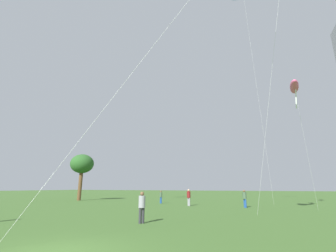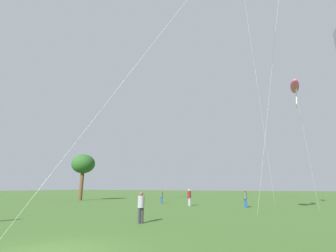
{
  "view_description": "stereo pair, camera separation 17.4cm",
  "coord_description": "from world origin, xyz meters",
  "px_view_note": "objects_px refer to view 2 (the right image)",
  "views": [
    {
      "loc": [
        6.48,
        -5.72,
        2.01
      ],
      "look_at": [
        -1.92,
        13.0,
        7.37
      ],
      "focal_mm": 25.08,
      "sensor_mm": 36.0,
      "label": 1
    },
    {
      "loc": [
        6.64,
        -5.65,
        2.01
      ],
      "look_at": [
        -1.92,
        13.0,
        7.37
      ],
      "focal_mm": 25.08,
      "sensor_mm": 36.0,
      "label": 2
    }
  ],
  "objects_px": {
    "park_tree_0": "(83,165)",
    "person_standing_4": "(245,197)",
    "person_standing_3": "(141,205)",
    "kite_flying_2": "(295,86)",
    "person_standing_1": "(162,196)",
    "person_standing_5": "(189,196)"
  },
  "relations": [
    {
      "from": "person_standing_1",
      "to": "person_standing_3",
      "type": "relative_size",
      "value": 0.89
    },
    {
      "from": "person_standing_3",
      "to": "kite_flying_2",
      "type": "relative_size",
      "value": 0.16
    },
    {
      "from": "kite_flying_2",
      "to": "park_tree_0",
      "type": "height_order",
      "value": "kite_flying_2"
    },
    {
      "from": "person_standing_1",
      "to": "person_standing_5",
      "type": "distance_m",
      "value": 5.19
    },
    {
      "from": "park_tree_0",
      "to": "person_standing_1",
      "type": "bearing_deg",
      "value": -4.27
    },
    {
      "from": "park_tree_0",
      "to": "person_standing_4",
      "type": "bearing_deg",
      "value": -7.68
    },
    {
      "from": "person_standing_4",
      "to": "kite_flying_2",
      "type": "bearing_deg",
      "value": -173.78
    },
    {
      "from": "kite_flying_2",
      "to": "park_tree_0",
      "type": "relative_size",
      "value": 1.53
    },
    {
      "from": "person_standing_3",
      "to": "park_tree_0",
      "type": "xyz_separation_m",
      "value": [
        -21.25,
        16.9,
        4.57
      ]
    },
    {
      "from": "person_standing_4",
      "to": "person_standing_5",
      "type": "relative_size",
      "value": 0.97
    },
    {
      "from": "person_standing_5",
      "to": "person_standing_1",
      "type": "bearing_deg",
      "value": -178.98
    },
    {
      "from": "person_standing_4",
      "to": "person_standing_5",
      "type": "xyz_separation_m",
      "value": [
        -5.99,
        -0.06,
        0.03
      ]
    },
    {
      "from": "person_standing_3",
      "to": "kite_flying_2",
      "type": "distance_m",
      "value": 16.8
    },
    {
      "from": "person_standing_3",
      "to": "park_tree_0",
      "type": "relative_size",
      "value": 0.24
    },
    {
      "from": "person_standing_1",
      "to": "person_standing_4",
      "type": "height_order",
      "value": "person_standing_4"
    },
    {
      "from": "person_standing_1",
      "to": "person_standing_3",
      "type": "distance_m",
      "value": 17.05
    },
    {
      "from": "kite_flying_2",
      "to": "park_tree_0",
      "type": "distance_m",
      "value": 32.09
    },
    {
      "from": "person_standing_4",
      "to": "park_tree_0",
      "type": "bearing_deg",
      "value": 32.43
    },
    {
      "from": "person_standing_1",
      "to": "person_standing_4",
      "type": "relative_size",
      "value": 0.9
    },
    {
      "from": "person_standing_3",
      "to": "person_standing_5",
      "type": "xyz_separation_m",
      "value": [
        -1.81,
        13.41,
        0.02
      ]
    },
    {
      "from": "person_standing_5",
      "to": "kite_flying_2",
      "type": "distance_m",
      "value": 15.39
    },
    {
      "from": "person_standing_1",
      "to": "park_tree_0",
      "type": "bearing_deg",
      "value": -163.2
    }
  ]
}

